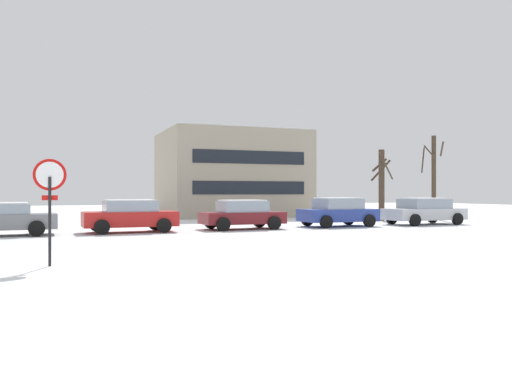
{
  "coord_description": "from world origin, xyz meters",
  "views": [
    {
      "loc": [
        -0.56,
        -15.18,
        1.77
      ],
      "look_at": [
        7.24,
        5.15,
        1.78
      ],
      "focal_mm": 36.9,
      "sensor_mm": 36.0,
      "label": 1
    }
  ],
  "objects_px": {
    "parked_car_silver": "(424,211)",
    "parked_car_maroon": "(242,214)",
    "stop_sign": "(50,191)",
    "parked_car_blue": "(338,212)",
    "parked_car_red": "(130,216)"
  },
  "relations": [
    {
      "from": "parked_car_blue",
      "to": "parked_car_silver",
      "type": "height_order",
      "value": "parked_car_blue"
    },
    {
      "from": "parked_car_red",
      "to": "parked_car_silver",
      "type": "relative_size",
      "value": 0.91
    },
    {
      "from": "parked_car_red",
      "to": "parked_car_maroon",
      "type": "bearing_deg",
      "value": 1.04
    },
    {
      "from": "parked_car_red",
      "to": "parked_car_silver",
      "type": "distance_m",
      "value": 15.85
    },
    {
      "from": "parked_car_blue",
      "to": "parked_car_silver",
      "type": "xyz_separation_m",
      "value": [
        5.28,
        -0.21,
        -0.01
      ]
    },
    {
      "from": "parked_car_red",
      "to": "parked_car_silver",
      "type": "bearing_deg",
      "value": -0.02
    },
    {
      "from": "stop_sign",
      "to": "parked_car_blue",
      "type": "height_order",
      "value": "stop_sign"
    },
    {
      "from": "parked_car_blue",
      "to": "parked_car_maroon",
      "type": "bearing_deg",
      "value": -178.85
    },
    {
      "from": "stop_sign",
      "to": "parked_car_red",
      "type": "bearing_deg",
      "value": 72.4
    },
    {
      "from": "parked_car_maroon",
      "to": "parked_car_blue",
      "type": "bearing_deg",
      "value": 1.15
    },
    {
      "from": "stop_sign",
      "to": "parked_car_blue",
      "type": "distance_m",
      "value": 17.27
    },
    {
      "from": "stop_sign",
      "to": "parked_car_maroon",
      "type": "distance_m",
      "value": 13.35
    },
    {
      "from": "stop_sign",
      "to": "parked_car_silver",
      "type": "height_order",
      "value": "stop_sign"
    },
    {
      "from": "parked_car_maroon",
      "to": "parked_car_silver",
      "type": "bearing_deg",
      "value": -0.54
    },
    {
      "from": "parked_car_silver",
      "to": "parked_car_maroon",
      "type": "bearing_deg",
      "value": 179.46
    }
  ]
}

